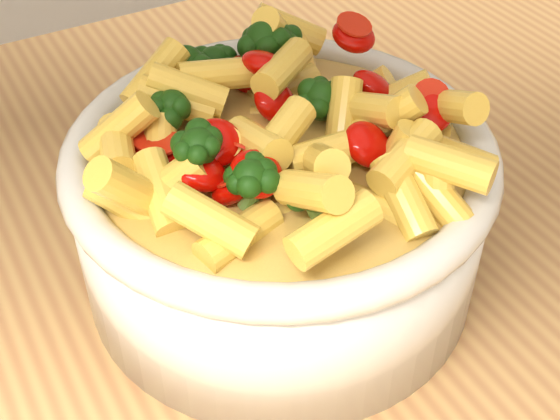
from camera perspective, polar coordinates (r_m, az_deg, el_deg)
table at (r=0.56m, az=0.85°, el=-13.36°), size 1.20×0.80×0.90m
serving_bowl at (r=0.46m, az=-0.00°, el=0.12°), size 0.24×0.24×0.11m
pasta_salad at (r=0.42m, az=-0.00°, el=6.85°), size 0.19×0.19×0.04m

